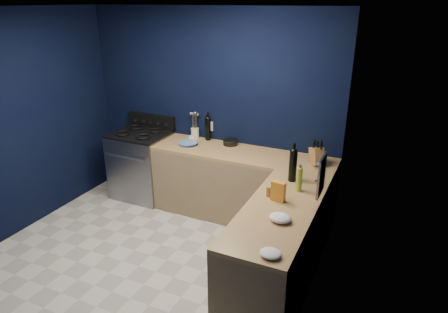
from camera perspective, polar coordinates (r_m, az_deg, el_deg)
The scene contains 28 objects.
floor at distance 4.48m, azimuth -12.28°, elevation -15.42°, with size 3.50×3.50×0.02m, color beige.
ceiling at distance 3.59m, azimuth -15.82°, elevation 20.24°, with size 3.50×3.50×0.02m, color silver.
wall_back at distance 5.25m, azimuth -1.99°, elevation 6.79°, with size 3.50×0.02×2.60m, color black.
wall_right at distance 3.13m, azimuth 12.60°, elevation -4.55°, with size 0.02×3.50×2.60m, color black.
wall_left at distance 5.09m, azimuth -29.70°, elevation 3.38°, with size 0.02×3.50×2.60m, color black.
cab_back at distance 5.05m, azimuth 2.59°, elevation -4.43°, with size 2.30×0.63×0.86m, color olive.
top_back at distance 4.87m, azimuth 2.68°, elevation 0.33°, with size 2.30×0.63×0.04m, color brown.
cab_right at distance 3.88m, azimuth 7.69°, elevation -13.56°, with size 0.63×1.67×0.86m, color olive.
top_right at distance 3.64m, azimuth 8.05°, elevation -7.76°, with size 0.63×1.67×0.04m, color brown.
gas_range at distance 5.72m, azimuth -11.79°, elevation -1.29°, with size 0.76×0.66×0.92m, color gray.
oven_door at distance 5.50m, azimuth -13.69°, elevation -2.55°, with size 0.59×0.02×0.42m, color black.
cooktop at distance 5.56m, azimuth -12.16°, elevation 3.22°, with size 0.76×0.66×0.03m, color black.
backguard at distance 5.75m, azimuth -10.48°, elevation 5.10°, with size 0.76×0.06×0.20m, color black.
spice_panel at distance 3.68m, azimuth 13.99°, elevation -2.65°, with size 0.02×0.28×0.38m, color gray.
wall_outlet at distance 5.29m, azimuth -2.07°, elevation 4.44°, with size 0.09×0.02×0.13m, color white.
plate_stack at distance 5.14m, azimuth -5.23°, elevation 1.89°, with size 0.24×0.24×0.03m, color teal.
ramekin at distance 5.38m, azimuth -4.76°, elevation 2.83°, with size 0.08×0.08×0.03m, color white.
utensil_crock at distance 5.38m, azimuth -4.23°, elevation 3.43°, with size 0.11×0.11×0.14m, color #F6F5C7.
wine_bottle_back at distance 5.26m, azimuth -2.35°, elevation 4.00°, with size 0.07×0.07×0.30m, color black.
lemon_basket at distance 5.11m, azimuth 0.93°, elevation 2.10°, with size 0.19×0.19×0.07m, color black.
knife_block at distance 4.59m, azimuth 13.30°, elevation 0.03°, with size 0.11×0.19×0.21m, color brown.
wine_bottle_right at distance 4.11m, azimuth 9.96°, elevation -1.37°, with size 0.08×0.08×0.33m, color black.
oil_bottle at distance 3.92m, azimuth 10.87°, elevation -3.31°, with size 0.06×0.06×0.25m, color #8EA42B.
spice_jar_near at distance 3.80m, azimuth 6.47°, elevation -5.08°, with size 0.05×0.05×0.10m, color olive.
spice_jar_far at distance 3.95m, azimuth 8.27°, elevation -4.20°, with size 0.05×0.05×0.09m, color olive.
crouton_bag at distance 3.72m, azimuth 7.87°, elevation -5.01°, with size 0.13×0.06×0.19m, color #AF1C2D.
towel_front at distance 3.42m, azimuth 8.15°, elevation -8.81°, with size 0.19×0.16×0.07m, color white.
towel_end at distance 3.00m, azimuth 6.76°, elevation -13.80°, with size 0.16×0.15×0.05m, color white.
Camera 1 is at (2.29, -2.77, 2.66)m, focal length 31.47 mm.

